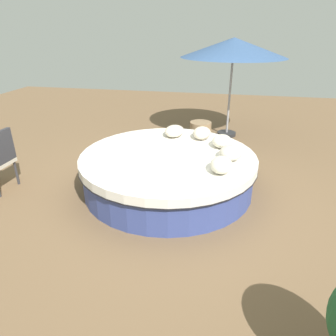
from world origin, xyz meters
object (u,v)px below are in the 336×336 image
Objects in this scene: throw_pillow_4 at (174,131)px; side_table at (200,132)px; round_bed at (168,171)px; throw_pillow_0 at (221,165)px; throw_pillow_2 at (222,141)px; patio_umbrella at (234,48)px; throw_pillow_1 at (231,153)px; throw_pillow_3 at (202,133)px.

throw_pillow_4 reaches higher than side_table.
throw_pillow_0 reaches higher than round_bed.
throw_pillow_2 is 1.91m from side_table.
patio_umbrella is at bearing -44.87° from side_table.
throw_pillow_1 is at bearing -163.04° from throw_pillow_2.
throw_pillow_2 is at bearing 16.96° from throw_pillow_1.
round_bed is 6.38× the size of throw_pillow_2.
throw_pillow_3 is 0.93× the size of throw_pillow_4.
patio_umbrella reaches higher than side_table.
throw_pillow_2 is 0.90× the size of side_table.
throw_pillow_4 is 0.22× the size of patio_umbrella.
throw_pillow_3 reaches higher than throw_pillow_4.
round_bed is 3.46m from patio_umbrella.
patio_umbrella is 4.80× the size of side_table.
side_table is at bearing 16.58° from throw_pillow_1.
patio_umbrella reaches higher than throw_pillow_3.
round_bed is 1.00m from throw_pillow_4.
throw_pillow_4 is at bearing 154.57° from patio_umbrella.
throw_pillow_1 is 2.41m from side_table.
throw_pillow_4 is at bearing 33.43° from throw_pillow_0.
throw_pillow_0 is 1.02× the size of throw_pillow_2.
throw_pillow_0 is 0.98m from throw_pillow_2.
throw_pillow_3 is at bearing -173.67° from side_table.
throw_pillow_1 is 0.51m from throw_pillow_2.
throw_pillow_4 is 1.49m from side_table.
throw_pillow_0 is 1.40m from throw_pillow_3.
patio_umbrella reaches higher than round_bed.
patio_umbrella is (2.01, -0.43, 1.30)m from throw_pillow_3.
throw_pillow_2 is at bearing 1.90° from throw_pillow_0.
throw_pillow_2 is at bearing -57.06° from round_bed.
throw_pillow_4 is at bearing 165.72° from side_table.
throw_pillow_1 is 0.20× the size of patio_umbrella.
throw_pillow_1 is at bearing -13.22° from throw_pillow_0.
throw_pillow_3 is 0.20× the size of patio_umbrella.
patio_umbrella reaches higher than throw_pillow_1.
round_bed is 2.32m from side_table.
throw_pillow_0 reaches higher than throw_pillow_4.
throw_pillow_4 is at bearing 49.17° from throw_pillow_1.
throw_pillow_2 is (0.52, -0.81, 0.38)m from round_bed.
throw_pillow_4 is (0.40, 0.88, -0.01)m from throw_pillow_2.
throw_pillow_0 is at bearing 179.58° from patio_umbrella.
throw_pillow_1 reaches higher than side_table.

